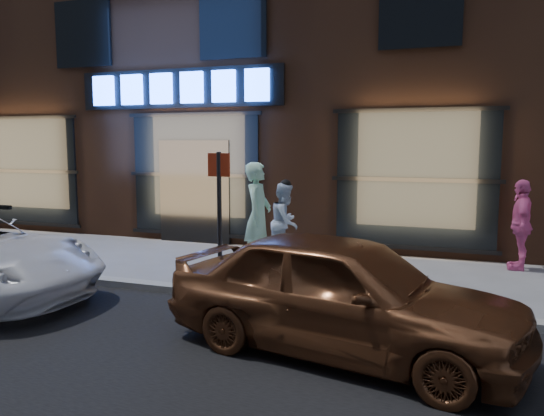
{
  "coord_description": "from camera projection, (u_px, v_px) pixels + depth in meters",
  "views": [
    {
      "loc": [
        5.84,
        -7.15,
        2.35
      ],
      "look_at": [
        2.75,
        1.6,
        1.2
      ],
      "focal_mm": 35.0,
      "sensor_mm": 36.0,
      "label": 1
    }
  ],
  "objects": [
    {
      "name": "gold_sedan",
      "position": [
        342.0,
        293.0,
        5.88
      ],
      "size": [
        4.26,
        2.39,
        1.37
      ],
      "primitive_type": "imported",
      "rotation": [
        0.0,
        0.0,
        1.37
      ],
      "color": "brown",
      "rests_on": "ground"
    },
    {
      "name": "ground",
      "position": [
        87.0,
        283.0,
        8.91
      ],
      "size": [
        90.0,
        90.0,
        0.0
      ],
      "primitive_type": "plane",
      "color": "slate",
      "rests_on": "ground"
    },
    {
      "name": "curb",
      "position": [
        86.0,
        280.0,
        8.9
      ],
      "size": [
        60.0,
        0.25,
        0.12
      ],
      "primitive_type": "cube",
      "color": "gray",
      "rests_on": "ground"
    },
    {
      "name": "storefront_building",
      "position": [
        256.0,
        48.0,
        15.76
      ],
      "size": [
        30.2,
        8.28,
        10.3
      ],
      "color": "#54301E",
      "rests_on": "ground"
    },
    {
      "name": "passerby",
      "position": [
        521.0,
        225.0,
        9.79
      ],
      "size": [
        0.46,
        1.0,
        1.68
      ],
      "primitive_type": "imported",
      "rotation": [
        0.0,
        0.0,
        -1.62
      ],
      "color": "pink",
      "rests_on": "ground"
    },
    {
      "name": "man_cap",
      "position": [
        285.0,
        222.0,
        10.52
      ],
      "size": [
        0.63,
        0.79,
        1.56
      ],
      "primitive_type": "imported",
      "rotation": [
        0.0,
        0.0,
        1.53
      ],
      "color": "white",
      "rests_on": "ground"
    },
    {
      "name": "sign_post",
      "position": [
        219.0,
        210.0,
        8.04
      ],
      "size": [
        0.35,
        0.07,
        2.21
      ],
      "rotation": [
        0.0,
        0.0,
        0.0
      ],
      "color": "#262628",
      "rests_on": "ground"
    },
    {
      "name": "man_bowtie",
      "position": [
        258.0,
        216.0,
        9.87
      ],
      "size": [
        0.52,
        0.75,
        1.99
      ],
      "primitive_type": "imported",
      "rotation": [
        0.0,
        0.0,
        1.64
      ],
      "color": "#B1E9C0",
      "rests_on": "ground"
    }
  ]
}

